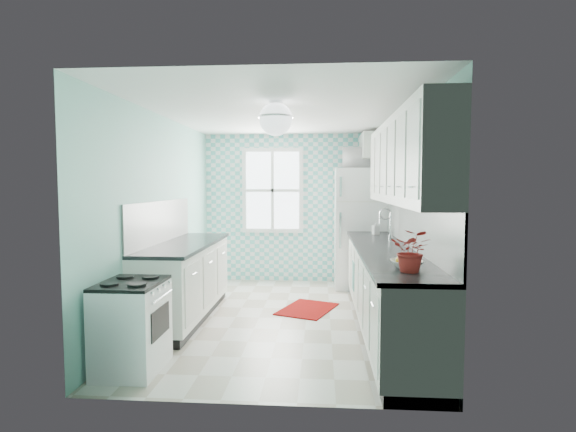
# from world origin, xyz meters

# --- Properties ---
(floor) EXTENTS (3.00, 4.40, 0.02)m
(floor) POSITION_xyz_m (0.00, 0.00, -0.01)
(floor) COLOR silver
(floor) RESTS_ON ground
(ceiling) EXTENTS (3.00, 4.40, 0.02)m
(ceiling) POSITION_xyz_m (0.00, 0.00, 2.51)
(ceiling) COLOR white
(ceiling) RESTS_ON wall_back
(wall_back) EXTENTS (3.00, 0.02, 2.50)m
(wall_back) POSITION_xyz_m (0.00, 2.21, 1.25)
(wall_back) COLOR #86CBBC
(wall_back) RESTS_ON floor
(wall_front) EXTENTS (3.00, 0.02, 2.50)m
(wall_front) POSITION_xyz_m (0.00, -2.21, 1.25)
(wall_front) COLOR #86CBBC
(wall_front) RESTS_ON floor
(wall_left) EXTENTS (0.02, 4.40, 2.50)m
(wall_left) POSITION_xyz_m (-1.51, 0.00, 1.25)
(wall_left) COLOR #86CBBC
(wall_left) RESTS_ON floor
(wall_right) EXTENTS (0.02, 4.40, 2.50)m
(wall_right) POSITION_xyz_m (1.51, 0.00, 1.25)
(wall_right) COLOR #86CBBC
(wall_right) RESTS_ON floor
(accent_wall) EXTENTS (3.00, 0.01, 2.50)m
(accent_wall) POSITION_xyz_m (0.00, 2.19, 1.25)
(accent_wall) COLOR #5CC3BD
(accent_wall) RESTS_ON wall_back
(window) EXTENTS (1.04, 0.05, 1.44)m
(window) POSITION_xyz_m (-0.35, 2.16, 1.55)
(window) COLOR white
(window) RESTS_ON wall_back
(backsplash_right) EXTENTS (0.02, 3.60, 0.51)m
(backsplash_right) POSITION_xyz_m (1.49, -0.40, 1.20)
(backsplash_right) COLOR white
(backsplash_right) RESTS_ON wall_right
(backsplash_left) EXTENTS (0.02, 2.15, 0.51)m
(backsplash_left) POSITION_xyz_m (-1.49, -0.07, 1.20)
(backsplash_left) COLOR white
(backsplash_left) RESTS_ON wall_left
(upper_cabinets_right) EXTENTS (0.33, 3.20, 0.90)m
(upper_cabinets_right) POSITION_xyz_m (1.33, -0.60, 1.90)
(upper_cabinets_right) COLOR white
(upper_cabinets_right) RESTS_ON wall_right
(upper_cabinet_fridge) EXTENTS (0.40, 0.74, 0.40)m
(upper_cabinet_fridge) POSITION_xyz_m (1.30, 1.83, 2.25)
(upper_cabinet_fridge) COLOR white
(upper_cabinet_fridge) RESTS_ON wall_right
(ceiling_light) EXTENTS (0.34, 0.34, 0.35)m
(ceiling_light) POSITION_xyz_m (0.00, -0.80, 2.32)
(ceiling_light) COLOR silver
(ceiling_light) RESTS_ON ceiling
(base_cabinets_right) EXTENTS (0.60, 3.60, 0.90)m
(base_cabinets_right) POSITION_xyz_m (1.20, -0.40, 0.45)
(base_cabinets_right) COLOR white
(base_cabinets_right) RESTS_ON floor
(countertop_right) EXTENTS (0.63, 3.60, 0.04)m
(countertop_right) POSITION_xyz_m (1.19, -0.40, 0.92)
(countertop_right) COLOR black
(countertop_right) RESTS_ON base_cabinets_right
(base_cabinets_left) EXTENTS (0.60, 2.15, 0.90)m
(base_cabinets_left) POSITION_xyz_m (-1.20, -0.07, 0.45)
(base_cabinets_left) COLOR white
(base_cabinets_left) RESTS_ON floor
(countertop_left) EXTENTS (0.63, 2.15, 0.04)m
(countertop_left) POSITION_xyz_m (-1.19, -0.07, 0.92)
(countertop_left) COLOR black
(countertop_left) RESTS_ON base_cabinets_left
(fridge) EXTENTS (0.83, 0.82, 1.91)m
(fridge) POSITION_xyz_m (1.11, 1.82, 0.95)
(fridge) COLOR white
(fridge) RESTS_ON floor
(stove) EXTENTS (0.52, 0.65, 0.78)m
(stove) POSITION_xyz_m (-1.20, -1.65, 0.41)
(stove) COLOR white
(stove) RESTS_ON floor
(sink) EXTENTS (0.50, 0.42, 0.53)m
(sink) POSITION_xyz_m (1.20, 0.49, 0.93)
(sink) COLOR silver
(sink) RESTS_ON countertop_right
(rug) EXTENTS (0.87, 1.01, 0.01)m
(rug) POSITION_xyz_m (0.30, 0.41, 0.01)
(rug) COLOR #6D030C
(rug) RESTS_ON floor
(dish_towel) EXTENTS (0.11, 0.23, 0.36)m
(dish_towel) POSITION_xyz_m (0.89, 0.32, 0.48)
(dish_towel) COLOR teal
(dish_towel) RESTS_ON base_cabinets_right
(fruit_bowl) EXTENTS (0.29, 0.29, 0.07)m
(fruit_bowl) POSITION_xyz_m (1.20, -1.58, 0.97)
(fruit_bowl) COLOR white
(fruit_bowl) RESTS_ON countertop_right
(potted_plant) EXTENTS (0.40, 0.38, 0.35)m
(potted_plant) POSITION_xyz_m (1.20, -1.78, 1.12)
(potted_plant) COLOR #B01C06
(potted_plant) RESTS_ON countertop_right
(soap_bottle) EXTENTS (0.11, 0.11, 0.19)m
(soap_bottle) POSITION_xyz_m (1.25, 1.00, 1.04)
(soap_bottle) COLOR #8CB2C8
(soap_bottle) RESTS_ON countertop_right
(microwave) EXTENTS (0.62, 0.44, 0.33)m
(microwave) POSITION_xyz_m (1.11, 1.82, 2.07)
(microwave) COLOR white
(microwave) RESTS_ON fridge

